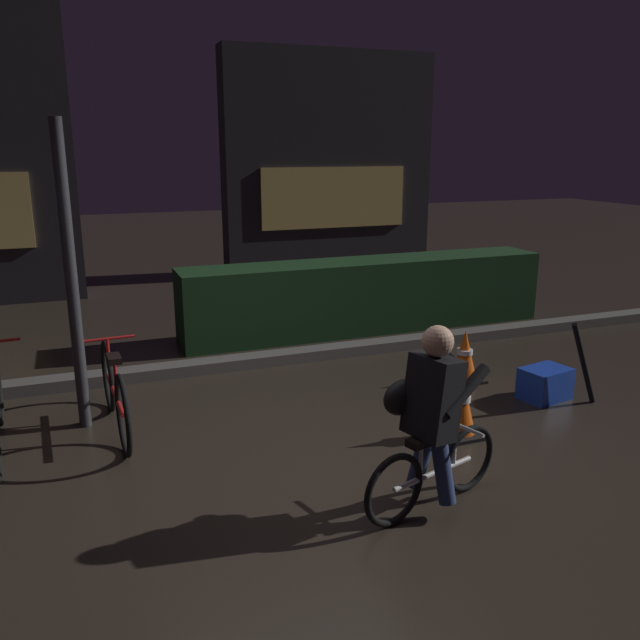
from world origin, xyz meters
TOP-DOWN VIEW (x-y plane):
  - ground_plane at (0.00, 0.00)m, footprint 40.00×40.00m
  - sidewalk_curb at (0.00, 2.20)m, footprint 12.00×0.24m
  - hedge_row at (1.80, 3.10)m, footprint 4.80×0.70m
  - storefront_right at (2.91, 7.20)m, footprint 4.00×0.54m
  - street_post at (-1.71, 1.20)m, footprint 0.10×0.10m
  - parked_bike_center_left at (-1.46, 1.00)m, footprint 0.46×1.61m
  - traffic_cone_near at (1.16, -0.10)m, footprint 0.36×0.36m
  - traffic_cone_far at (1.92, 1.00)m, footprint 0.36×0.36m
  - blue_crate at (2.35, 0.30)m, footprint 0.49×0.40m
  - cyclist at (0.35, -0.97)m, footprint 1.15×0.50m
  - closed_umbrella at (2.55, 0.05)m, footprint 0.38×0.08m

SIDE VIEW (x-z plane):
  - ground_plane at x=0.00m, z-range 0.00..0.00m
  - sidewalk_curb at x=0.00m, z-range 0.00..0.12m
  - blue_crate at x=2.35m, z-range 0.00..0.30m
  - traffic_cone_far at x=1.92m, z-range -0.01..0.52m
  - traffic_cone_near at x=1.16m, z-range -0.01..0.55m
  - parked_bike_center_left at x=-1.46m, z-range -0.03..0.71m
  - closed_umbrella at x=2.55m, z-range 0.00..0.80m
  - hedge_row at x=1.80m, z-range 0.00..0.91m
  - cyclist at x=0.35m, z-range 0.01..1.25m
  - street_post at x=-1.71m, z-range 0.00..2.52m
  - storefront_right at x=2.91m, z-range -0.01..3.99m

